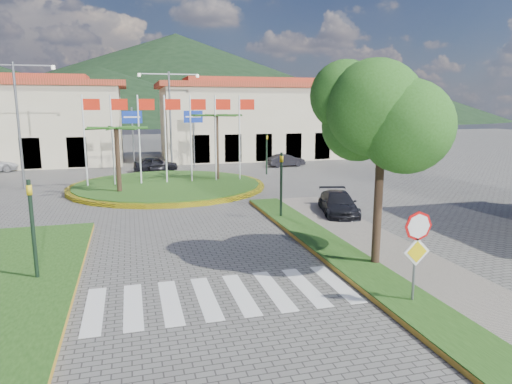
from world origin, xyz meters
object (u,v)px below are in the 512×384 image
object	(u,v)px
car_side_right	(338,204)
roundabout_island	(168,185)
stop_sign	(417,243)
car_dark_a	(156,164)
deciduous_tree	(383,111)
car_dark_b	(286,160)

from	to	relation	value
car_side_right	roundabout_island	bearing A→B (deg)	142.08
stop_sign	car_dark_a	distance (m)	28.54
stop_sign	car_dark_a	xyz separation A→B (m)	(-5.20, 28.04, -1.18)
stop_sign	car_dark_a	size ratio (longest dim) A/B	0.74
deciduous_tree	roundabout_island	bearing A→B (deg)	107.91
deciduous_tree	car_dark_a	size ratio (longest dim) A/B	1.91
roundabout_island	deciduous_tree	world-z (taller)	deciduous_tree
deciduous_tree	car_dark_a	xyz separation A→B (m)	(-5.80, 25.00, -4.57)
car_dark_b	car_dark_a	bearing A→B (deg)	85.06
car_side_right	car_dark_a	bearing A→B (deg)	128.56
roundabout_island	deciduous_tree	distance (m)	18.55
stop_sign	car_dark_b	xyz separation A→B (m)	(6.10, 28.04, -1.24)
roundabout_island	car_dark_a	bearing A→B (deg)	92.15
stop_sign	car_dark_b	world-z (taller)	stop_sign
stop_sign	deciduous_tree	distance (m)	4.59
deciduous_tree	car_dark_b	xyz separation A→B (m)	(5.50, 25.00, -4.63)
car_side_right	deciduous_tree	bearing A→B (deg)	-90.75
car_dark_a	car_dark_b	world-z (taller)	car_dark_a
stop_sign	car_side_right	distance (m)	10.49
car_dark_b	deciduous_tree	bearing A→B (deg)	162.66
stop_sign	roundabout_island	bearing A→B (deg)	103.73
roundabout_island	stop_sign	distance (m)	20.69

